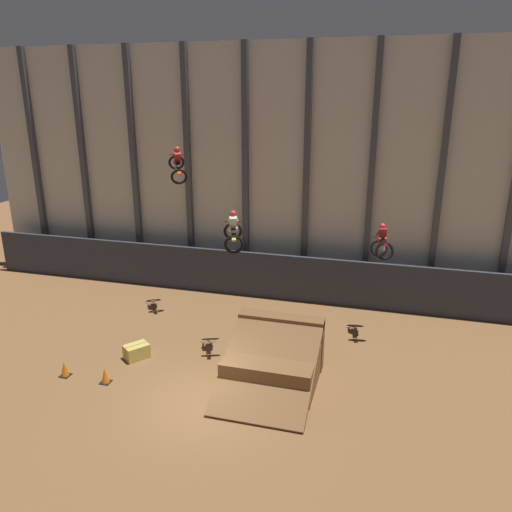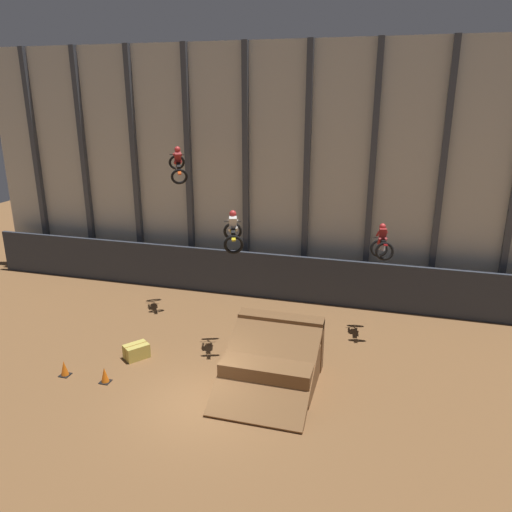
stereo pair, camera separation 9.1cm
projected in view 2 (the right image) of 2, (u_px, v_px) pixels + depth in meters
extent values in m
plane|color=brown|center=(199.00, 403.00, 16.52)|extent=(60.00, 60.00, 0.00)
cube|color=beige|center=(277.00, 173.00, 24.37)|extent=(32.00, 0.12, 12.11)
cube|color=#3D424C|center=(37.00, 164.00, 27.73)|extent=(0.28, 0.28, 12.11)
cube|color=#3D424C|center=(85.00, 166.00, 26.94)|extent=(0.28, 0.28, 12.11)
cube|color=#3D424C|center=(135.00, 168.00, 26.16)|extent=(0.28, 0.28, 12.11)
cube|color=#3D424C|center=(189.00, 170.00, 25.37)|extent=(0.28, 0.28, 12.11)
cube|color=#3D424C|center=(246.00, 173.00, 24.58)|extent=(0.28, 0.28, 12.11)
cube|color=#3D424C|center=(307.00, 175.00, 23.79)|extent=(0.28, 0.28, 12.11)
cube|color=#3D424C|center=(372.00, 178.00, 23.01)|extent=(0.28, 0.28, 12.11)
cube|color=#3D424C|center=(441.00, 181.00, 22.22)|extent=(0.28, 0.28, 12.11)
cube|color=#2D333D|center=(269.00, 276.00, 24.69)|extent=(31.36, 0.20, 2.30)
cube|color=brown|center=(273.00, 366.00, 17.64)|extent=(3.12, 2.86, 1.18)
cube|color=brown|center=(280.00, 341.00, 18.60)|extent=(3.18, 0.50, 1.96)
cube|color=brown|center=(268.00, 364.00, 16.96)|extent=(3.18, 4.17, 2.14)
torus|color=black|center=(177.00, 162.00, 22.65)|extent=(0.80, 0.64, 0.73)
torus|color=black|center=(179.00, 177.00, 21.56)|extent=(0.80, 0.64, 0.73)
cube|color=#B7B7BC|center=(178.00, 167.00, 21.99)|extent=(0.43, 0.60, 0.43)
cube|color=#E54C19|center=(178.00, 162.00, 22.01)|extent=(0.41, 0.53, 0.37)
cube|color=black|center=(178.00, 165.00, 21.68)|extent=(0.41, 0.58, 0.29)
cube|color=#E54C19|center=(179.00, 172.00, 21.33)|extent=(0.29, 0.38, 0.17)
cylinder|color=#B7B7BC|center=(177.00, 159.00, 22.37)|extent=(0.09, 0.10, 0.55)
cylinder|color=black|center=(177.00, 155.00, 22.19)|extent=(0.66, 0.14, 0.04)
cube|color=maroon|center=(178.00, 157.00, 21.67)|extent=(0.46, 0.52, 0.51)
sphere|color=red|center=(177.00, 149.00, 21.56)|extent=(0.38, 0.41, 0.33)
cylinder|color=maroon|center=(175.00, 162.00, 21.85)|extent=(0.30, 0.43, 0.22)
cylinder|color=maroon|center=(181.00, 162.00, 21.90)|extent=(0.30, 0.43, 0.22)
cylinder|color=maroon|center=(174.00, 155.00, 21.82)|extent=(0.32, 0.50, 0.09)
cylinder|color=maroon|center=(181.00, 154.00, 21.88)|extent=(0.32, 0.50, 0.09)
torus|color=black|center=(233.00, 231.00, 19.40)|extent=(0.75, 0.41, 0.74)
torus|color=black|center=(234.00, 245.00, 18.11)|extent=(0.75, 0.41, 0.74)
cube|color=#B7B7BC|center=(233.00, 235.00, 18.66)|extent=(0.35, 0.57, 0.32)
cube|color=yellow|center=(233.00, 229.00, 18.74)|extent=(0.34, 0.50, 0.28)
cube|color=black|center=(233.00, 232.00, 18.36)|extent=(0.34, 0.59, 0.17)
cube|color=yellow|center=(234.00, 239.00, 17.92)|extent=(0.25, 0.39, 0.09)
cylinder|color=#B7B7BC|center=(233.00, 227.00, 19.14)|extent=(0.12, 0.22, 0.54)
cylinder|color=black|center=(233.00, 221.00, 19.01)|extent=(0.65, 0.20, 0.04)
cube|color=silver|center=(233.00, 223.00, 18.44)|extent=(0.39, 0.43, 0.53)
sphere|color=red|center=(233.00, 214.00, 18.40)|extent=(0.34, 0.35, 0.28)
cylinder|color=silver|center=(230.00, 229.00, 18.59)|extent=(0.24, 0.43, 0.31)
cylinder|color=silver|center=(236.00, 229.00, 18.60)|extent=(0.24, 0.43, 0.31)
cylinder|color=silver|center=(229.00, 220.00, 18.64)|extent=(0.25, 0.52, 0.21)
cylinder|color=silver|center=(237.00, 220.00, 18.66)|extent=(0.25, 0.52, 0.21)
torus|color=black|center=(379.00, 248.00, 20.88)|extent=(0.77, 0.39, 0.74)
torus|color=black|center=(385.00, 251.00, 19.49)|extent=(0.77, 0.39, 0.74)
cube|color=#B7B7BC|center=(382.00, 247.00, 20.13)|extent=(0.28, 0.59, 0.39)
cube|color=red|center=(382.00, 242.00, 20.28)|extent=(0.29, 0.51, 0.33)
cube|color=black|center=(383.00, 242.00, 19.88)|extent=(0.26, 0.59, 0.24)
cube|color=red|center=(385.00, 245.00, 19.37)|extent=(0.20, 0.38, 0.14)
cylinder|color=#B7B7BC|center=(380.00, 243.00, 20.68)|extent=(0.12, 0.36, 0.49)
cylinder|color=black|center=(380.00, 237.00, 20.62)|extent=(0.62, 0.29, 0.04)
cube|color=maroon|center=(383.00, 235.00, 20.05)|extent=(0.32, 0.28, 0.52)
sphere|color=red|center=(383.00, 227.00, 20.12)|extent=(0.31, 0.35, 0.31)
cylinder|color=maroon|center=(379.00, 241.00, 20.14)|extent=(0.18, 0.38, 0.38)
cylinder|color=maroon|center=(385.00, 241.00, 20.12)|extent=(0.18, 0.38, 0.38)
cylinder|color=maroon|center=(378.00, 234.00, 20.30)|extent=(0.17, 0.49, 0.35)
cylinder|color=maroon|center=(386.00, 234.00, 20.27)|extent=(0.17, 0.49, 0.35)
cube|color=black|center=(65.00, 375.00, 18.11)|extent=(0.36, 0.36, 0.03)
cone|color=orange|center=(64.00, 368.00, 18.02)|extent=(0.28, 0.28, 0.55)
cube|color=black|center=(105.00, 382.00, 17.69)|extent=(0.36, 0.36, 0.03)
cone|color=orange|center=(105.00, 375.00, 17.60)|extent=(0.28, 0.28, 0.55)
cube|color=#CCB751|center=(136.00, 351.00, 19.25)|extent=(1.02, 1.08, 0.56)
cube|color=#996623|center=(136.00, 351.00, 19.25)|extent=(0.58, 0.75, 0.57)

